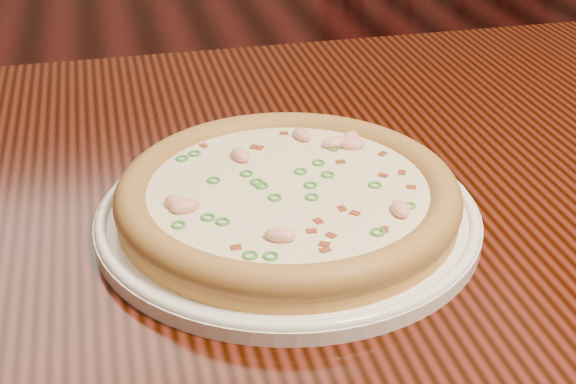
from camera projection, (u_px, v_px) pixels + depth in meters
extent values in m
cube|color=black|center=(399.00, 198.00, 0.76)|extent=(1.20, 0.80, 0.04)
cylinder|color=white|center=(288.00, 217.00, 0.68)|extent=(0.32, 0.32, 0.01)
torus|color=white|center=(288.00, 211.00, 0.68)|extent=(0.32, 0.32, 0.01)
cylinder|color=gold|center=(288.00, 201.00, 0.67)|extent=(0.28, 0.28, 0.02)
torus|color=#AC783C|center=(288.00, 192.00, 0.67)|extent=(0.29, 0.29, 0.03)
cylinder|color=beige|center=(288.00, 189.00, 0.67)|extent=(0.24, 0.24, 0.00)
ellipsoid|color=#F2B29E|center=(280.00, 235.00, 0.59)|extent=(0.03, 0.02, 0.01)
ellipsoid|color=#F2B29E|center=(302.00, 135.00, 0.75)|extent=(0.02, 0.03, 0.01)
ellipsoid|color=#F2B29E|center=(350.00, 138.00, 0.74)|extent=(0.03, 0.03, 0.01)
ellipsoid|color=#F2B29E|center=(335.00, 143.00, 0.73)|extent=(0.03, 0.02, 0.01)
ellipsoid|color=#F2B29E|center=(400.00, 209.00, 0.63)|extent=(0.02, 0.03, 0.01)
ellipsoid|color=#F2B29E|center=(176.00, 203.00, 0.63)|extent=(0.02, 0.03, 0.01)
ellipsoid|color=#F2B29E|center=(240.00, 155.00, 0.71)|extent=(0.02, 0.03, 0.01)
ellipsoid|color=#F2B29E|center=(352.00, 144.00, 0.73)|extent=(0.03, 0.02, 0.01)
ellipsoid|color=#F2B29E|center=(186.00, 206.00, 0.63)|extent=(0.03, 0.02, 0.01)
cube|color=maroon|center=(236.00, 248.00, 0.59)|extent=(0.01, 0.01, 0.00)
cube|color=maroon|center=(384.00, 230.00, 0.61)|extent=(0.01, 0.01, 0.00)
cube|color=maroon|center=(254.00, 148.00, 0.73)|extent=(0.01, 0.01, 0.00)
cube|color=maroon|center=(331.00, 236.00, 0.60)|extent=(0.01, 0.01, 0.00)
cube|color=maroon|center=(402.00, 173.00, 0.69)|extent=(0.01, 0.01, 0.00)
cube|color=maroon|center=(411.00, 188.00, 0.66)|extent=(0.01, 0.01, 0.00)
cube|color=maroon|center=(382.00, 155.00, 0.72)|extent=(0.01, 0.01, 0.00)
cube|color=maroon|center=(324.00, 245.00, 0.59)|extent=(0.01, 0.01, 0.00)
cube|color=maroon|center=(355.00, 214.00, 0.63)|extent=(0.01, 0.01, 0.00)
cube|color=maroon|center=(318.00, 222.00, 0.62)|extent=(0.01, 0.01, 0.00)
cube|color=maroon|center=(342.00, 209.00, 0.63)|extent=(0.01, 0.01, 0.00)
cube|color=maroon|center=(284.00, 134.00, 0.76)|extent=(0.01, 0.01, 0.00)
cube|color=maroon|center=(260.00, 149.00, 0.73)|extent=(0.01, 0.01, 0.00)
cube|color=maroon|center=(311.00, 232.00, 0.60)|extent=(0.01, 0.01, 0.00)
cube|color=maroon|center=(383.00, 176.00, 0.68)|extent=(0.01, 0.01, 0.00)
cube|color=maroon|center=(325.00, 251.00, 0.58)|extent=(0.01, 0.01, 0.00)
cube|color=maroon|center=(204.00, 147.00, 0.73)|extent=(0.01, 0.01, 0.00)
cube|color=maroon|center=(341.00, 163.00, 0.70)|extent=(0.01, 0.01, 0.00)
torus|color=#3D8B34|center=(312.00, 197.00, 0.65)|extent=(0.02, 0.02, 0.00)
torus|color=#3D8B34|center=(271.00, 256.00, 0.57)|extent=(0.01, 0.01, 0.00)
torus|color=#3D8B34|center=(195.00, 154.00, 0.72)|extent=(0.02, 0.02, 0.00)
torus|color=#3D8B34|center=(334.00, 148.00, 0.73)|extent=(0.02, 0.02, 0.00)
torus|color=#3D8B34|center=(375.00, 185.00, 0.67)|extent=(0.02, 0.02, 0.00)
torus|color=#3D8B34|center=(182.00, 159.00, 0.71)|extent=(0.01, 0.01, 0.00)
torus|color=#3D8B34|center=(330.00, 145.00, 0.73)|extent=(0.02, 0.02, 0.00)
torus|color=#3D8B34|center=(262.00, 186.00, 0.67)|extent=(0.02, 0.02, 0.00)
torus|color=#3D8B34|center=(300.00, 132.00, 0.76)|extent=(0.01, 0.01, 0.00)
torus|color=#3D8B34|center=(257.00, 182.00, 0.67)|extent=(0.02, 0.02, 0.00)
torus|color=#3D8B34|center=(246.00, 174.00, 0.68)|extent=(0.02, 0.02, 0.00)
torus|color=#3D8B34|center=(250.00, 255.00, 0.58)|extent=(0.02, 0.02, 0.00)
torus|color=#3D8B34|center=(214.00, 180.00, 0.67)|extent=(0.02, 0.02, 0.00)
torus|color=#3D8B34|center=(378.00, 232.00, 0.60)|extent=(0.02, 0.02, 0.00)
torus|color=#3D8B34|center=(311.00, 185.00, 0.67)|extent=(0.02, 0.02, 0.00)
torus|color=#3D8B34|center=(223.00, 222.00, 0.62)|extent=(0.02, 0.02, 0.00)
torus|color=#3D8B34|center=(318.00, 163.00, 0.70)|extent=(0.02, 0.02, 0.00)
torus|color=#3D8B34|center=(208.00, 217.00, 0.62)|extent=(0.01, 0.01, 0.00)
torus|color=#3D8B34|center=(179.00, 225.00, 0.61)|extent=(0.02, 0.02, 0.00)
torus|color=#3D8B34|center=(300.00, 172.00, 0.69)|extent=(0.01, 0.01, 0.00)
torus|color=#3D8B34|center=(328.00, 175.00, 0.68)|extent=(0.01, 0.01, 0.00)
torus|color=#3D8B34|center=(275.00, 198.00, 0.65)|extent=(0.01, 0.01, 0.00)
torus|color=#3D8B34|center=(409.00, 206.00, 0.64)|extent=(0.02, 0.02, 0.00)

